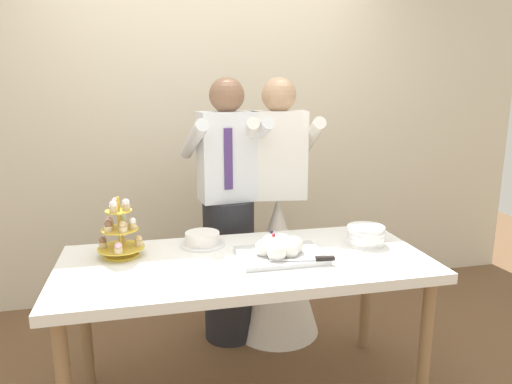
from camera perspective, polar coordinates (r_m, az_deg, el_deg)
rear_wall at (r=3.54m, az=-5.96°, el=10.23°), size 5.20×0.10×2.90m
dessert_table at (r=2.34m, az=-1.25°, el=-9.87°), size 1.80×0.80×0.78m
cupcake_stand at (r=2.40m, az=-16.31°, el=-4.87°), size 0.23×0.23×0.31m
main_cake_tray at (r=2.31m, az=3.02°, el=-7.07°), size 0.43×0.32×0.13m
plate_stack at (r=2.57m, az=13.25°, el=-5.19°), size 0.20×0.21×0.10m
round_cake at (r=2.51m, az=-6.58°, el=-5.78°), size 0.24×0.24×0.07m
person_groom at (r=2.92m, az=-3.40°, el=-4.27°), size 0.51×0.54×1.66m
person_bride at (r=3.04m, az=2.62°, el=-6.83°), size 0.56×0.56×1.66m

